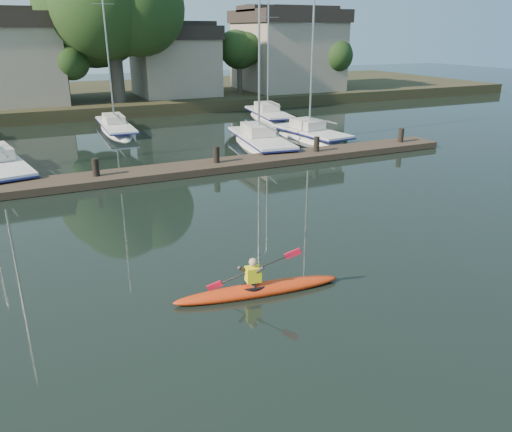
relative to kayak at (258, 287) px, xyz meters
name	(u,v)px	position (x,y,z in m)	size (l,w,h in m)	color
ground	(302,311)	(0.62, -1.32, -0.18)	(160.00, 160.00, 0.00)	black
kayak	(258,287)	(0.00, 0.00, 0.00)	(4.76, 1.28, 1.51)	#DA4810
dock	(160,172)	(0.62, 12.68, 0.02)	(34.00, 2.00, 1.80)	#423126
sailboat_1	(0,176)	(-6.59, 16.75, -0.38)	(3.89, 9.19, 14.61)	white
sailboat_3	(260,150)	(7.98, 16.59, -0.39)	(3.39, 9.02, 14.19)	white
sailboat_4	(311,143)	(11.96, 17.15, -0.39)	(3.11, 7.60, 12.55)	white
sailboat_6	(116,133)	(0.82, 25.71, -0.35)	(2.09, 9.13, 14.45)	white
sailboat_7	(268,121)	(13.07, 25.72, -0.38)	(3.35, 8.56, 13.43)	white
shore	(102,71)	(2.23, 38.97, 3.05)	(90.00, 25.25, 12.75)	#272E17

